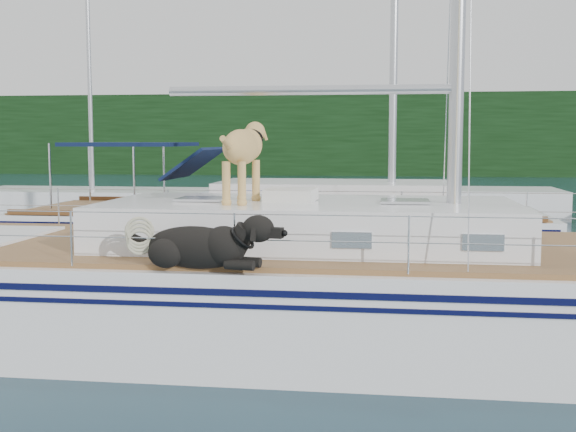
# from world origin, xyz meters

# --- Properties ---
(ground) EXTENTS (120.00, 120.00, 0.00)m
(ground) POSITION_xyz_m (0.00, 0.00, 0.00)
(ground) COLOR black
(ground) RESTS_ON ground
(tree_line) EXTENTS (90.00, 3.00, 6.00)m
(tree_line) POSITION_xyz_m (0.00, 45.00, 3.00)
(tree_line) COLOR black
(tree_line) RESTS_ON ground
(shore_bank) EXTENTS (92.00, 1.00, 1.20)m
(shore_bank) POSITION_xyz_m (0.00, 46.20, 0.60)
(shore_bank) COLOR #595147
(shore_bank) RESTS_ON ground
(main_sailboat) EXTENTS (12.00, 4.00, 14.01)m
(main_sailboat) POSITION_xyz_m (0.09, -0.01, 0.68)
(main_sailboat) COLOR white
(main_sailboat) RESTS_ON ground
(neighbor_sailboat) EXTENTS (11.00, 3.50, 13.30)m
(neighbor_sailboat) POSITION_xyz_m (-0.40, 6.01, 0.63)
(neighbor_sailboat) COLOR white
(neighbor_sailboat) RESTS_ON ground
(bg_boat_west) EXTENTS (8.00, 3.00, 11.65)m
(bg_boat_west) POSITION_xyz_m (-8.00, 14.00, 0.45)
(bg_boat_west) COLOR white
(bg_boat_west) RESTS_ON ground
(bg_boat_center) EXTENTS (7.20, 3.00, 11.65)m
(bg_boat_center) POSITION_xyz_m (4.00, 16.00, 0.45)
(bg_boat_center) COLOR white
(bg_boat_center) RESTS_ON ground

